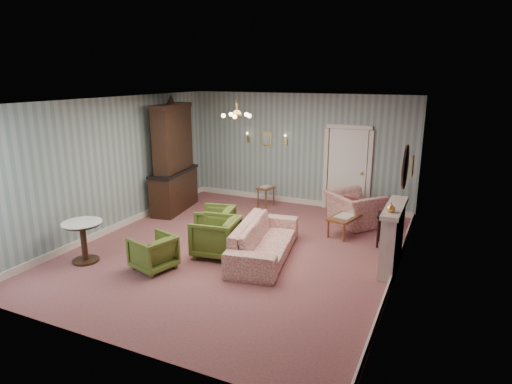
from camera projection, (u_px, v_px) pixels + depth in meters
The scene contains 27 objects.
floor at pixel (238, 249), 8.63m from camera, with size 7.00×7.00×0.00m, color #935555.
ceiling at pixel (237, 100), 7.87m from camera, with size 7.00×7.00×0.00m, color white.
wall_back at pixel (299, 150), 11.32m from camera, with size 6.00×6.00×0.00m, color gray.
wall_front at pixel (104, 239), 5.19m from camera, with size 6.00×6.00×0.00m, color gray.
wall_left at pixel (115, 165), 9.47m from camera, with size 7.00×7.00×0.00m, color gray.
wall_right at pixel (402, 196), 7.04m from camera, with size 7.00×7.00×0.00m, color gray.
wall_right_floral at pixel (401, 196), 7.04m from camera, with size 7.00×7.00×0.00m, color #BB5D78.
door at pixel (347, 169), 10.85m from camera, with size 1.12×0.12×2.16m, color white, non-canonical shape.
olive_chair_a at pixel (153, 251), 7.67m from camera, with size 0.67×0.63×0.69m, color #556B25.
olive_chair_b at pixel (216, 235), 8.25m from camera, with size 0.80×0.75×0.82m, color #556B25.
olive_chair_c at pixel (215, 221), 9.16m from camera, with size 0.72×0.67×0.74m, color #556B25.
sofa_chintz at pixel (264, 234), 8.16m from camera, with size 2.32×0.68×0.91m, color #A64347.
wingback_chair at pixel (354, 203), 9.93m from camera, with size 1.15×0.75×1.01m, color #A64347.
dresser at pixel (173, 155), 10.77m from camera, with size 0.59×1.70×2.84m, color black, non-canonical shape.
fireplace at pixel (392, 237), 7.67m from camera, with size 0.30×1.40×1.16m, color beige, non-canonical shape.
mantel_vase at pixel (391, 208), 7.16m from camera, with size 0.15×0.15×0.15m, color gold.
oval_mirror at pixel (405, 167), 7.30m from camera, with size 0.04×0.76×0.84m, color white, non-canonical shape.
framed_print at pixel (412, 167), 8.54m from camera, with size 0.04×0.34×0.42m, color gold, non-canonical shape.
coffee_table at pixel (344, 225), 9.34m from camera, with size 0.47×0.84×0.43m, color brown, non-canonical shape.
side_table_black at pixel (388, 230), 8.71m from camera, with size 0.44×0.44×0.66m, color black, non-canonical shape.
pedestal_table at pixel (84, 242), 7.96m from camera, with size 0.71×0.71×0.78m, color black, non-canonical shape.
nesting_table at pixel (266, 196), 11.35m from camera, with size 0.34×0.43×0.56m, color brown, non-canonical shape.
gilt_mirror_back at pixel (267, 139), 11.58m from camera, with size 0.28×0.06×0.36m, color gold, non-canonical shape.
sconce_left at pixel (248, 137), 11.79m from camera, with size 0.16×0.12×0.30m, color gold, non-canonical shape.
sconce_right at pixel (286, 140), 11.34m from camera, with size 0.16×0.12×0.30m, color gold, non-canonical shape.
chandelier at pixel (237, 115), 7.94m from camera, with size 0.56×0.56×0.36m, color gold, non-canonical shape.
burgundy_cushion at pixel (351, 206), 9.83m from camera, with size 0.38×0.10×0.38m, color maroon.
Camera 1 is at (3.69, -7.14, 3.36)m, focal length 30.48 mm.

